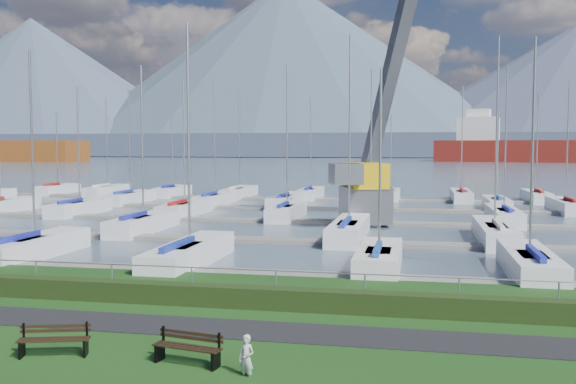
% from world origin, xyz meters
% --- Properties ---
extents(path, '(160.00, 2.00, 0.04)m').
position_xyz_m(path, '(0.00, -3.00, 0.01)').
color(path, black).
rests_on(path, grass).
extents(water, '(800.00, 540.00, 0.20)m').
position_xyz_m(water, '(0.00, 260.00, -0.40)').
color(water, '#465767').
extents(hedge, '(80.00, 0.70, 0.70)m').
position_xyz_m(hedge, '(0.00, -0.40, 0.35)').
color(hedge, black).
rests_on(hedge, grass).
extents(fence, '(80.00, 0.04, 0.04)m').
position_xyz_m(fence, '(0.00, 0.00, 1.20)').
color(fence, '#92959A').
rests_on(fence, grass).
extents(foothill, '(900.00, 80.00, 12.00)m').
position_xyz_m(foothill, '(0.00, 330.00, 6.00)').
color(foothill, '#424B61').
rests_on(foothill, water).
extents(mountains, '(1190.00, 360.00, 115.00)m').
position_xyz_m(mountains, '(7.35, 404.62, 46.68)').
color(mountains, '#455766').
rests_on(mountains, water).
extents(docks, '(90.00, 41.60, 0.25)m').
position_xyz_m(docks, '(0.00, 26.00, -0.22)').
color(docks, gray).
rests_on(docks, water).
extents(bench_left, '(1.85, 0.90, 0.85)m').
position_xyz_m(bench_left, '(-2.48, -6.22, 0.42)').
color(bench_left, black).
rests_on(bench_left, grass).
extents(bench_right, '(1.85, 0.75, 0.85)m').
position_xyz_m(bench_right, '(1.12, -6.13, 0.42)').
color(bench_right, black).
rests_on(bench_right, grass).
extents(person, '(0.49, 0.41, 1.14)m').
position_xyz_m(person, '(2.75, -6.64, 0.57)').
color(person, silver).
rests_on(person, grass).
extents(crane, '(7.52, 12.99, 22.35)m').
position_xyz_m(crane, '(3.48, 26.35, 5.33)').
color(crane, slate).
rests_on(crane, water).
extents(cargo_ship_mid, '(100.46, 37.41, 21.50)m').
position_xyz_m(cargo_ship_mid, '(58.40, 220.55, 3.55)').
color(cargo_ship_mid, maroon).
rests_on(cargo_ship_mid, water).
extents(sailboat_fleet, '(76.12, 49.43, 13.74)m').
position_xyz_m(sailboat_fleet, '(-2.16, 28.41, 5.43)').
color(sailboat_fleet, navy).
rests_on(sailboat_fleet, water).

